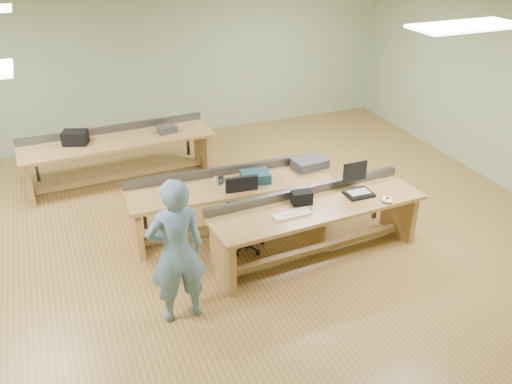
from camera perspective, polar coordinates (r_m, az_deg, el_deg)
floor at (r=7.50m, az=-5.26°, el=-5.16°), size 10.00×10.00×0.00m
ceiling at (r=6.39m, az=-6.47°, el=18.01°), size 10.00×10.00×0.00m
wall_back at (r=10.53m, az=-12.27°, el=13.12°), size 10.00×0.04×3.00m
wall_front at (r=3.72m, az=13.15°, el=-17.05°), size 10.00×0.04×3.00m
wall_right at (r=9.40m, az=25.24°, el=9.34°), size 0.04×8.00×3.00m
fluor_panels at (r=6.39m, az=-6.46°, el=17.74°), size 6.20×3.50×0.03m
workbench_front at (r=6.96m, az=6.37°, el=-2.71°), size 2.86×0.92×0.86m
workbench_mid at (r=7.44m, az=-2.81°, el=-0.42°), size 2.81×0.85×0.86m
workbench_back at (r=9.13m, az=-14.28°, el=4.36°), size 3.09×0.95×0.86m
person at (r=5.79m, az=-8.37°, el=-6.27°), size 0.64×0.44×1.71m
laptop_base at (r=7.16m, az=10.75°, el=-0.17°), size 0.35×0.29×0.04m
laptop_screen at (r=7.15m, az=10.36°, el=2.12°), size 0.35×0.02×0.27m
keyboard at (r=6.59m, az=3.83°, el=-2.38°), size 0.49×0.18×0.03m
trackball_mouse at (r=7.06m, az=13.65°, el=-0.79°), size 0.14×0.17×0.07m
camera_bag at (r=6.82m, az=4.84°, el=-0.59°), size 0.27×0.19×0.17m
task_chair at (r=7.20m, az=-1.13°, el=-3.30°), size 0.56×0.56×0.96m
parts_bin_teal at (r=7.36m, az=-0.08°, el=1.61°), size 0.43×0.35×0.14m
parts_bin_grey at (r=7.79m, az=5.69°, el=3.00°), size 0.51×0.35×0.13m
mug at (r=7.33m, az=-3.76°, el=1.23°), size 0.12×0.12×0.09m
drinks_can at (r=7.29m, az=-4.23°, el=1.18°), size 0.08×0.08×0.12m
storage_box_back at (r=9.00m, az=-18.50°, el=5.46°), size 0.44×0.38×0.21m
tray_back at (r=9.13m, az=-9.37°, el=6.55°), size 0.32×0.27×0.11m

